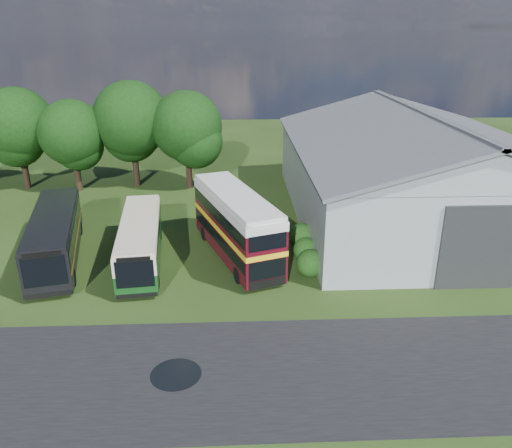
{
  "coord_description": "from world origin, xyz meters",
  "views": [
    {
      "loc": [
        1.16,
        -20.63,
        13.9
      ],
      "look_at": [
        2.43,
        8.0,
        2.54
      ],
      "focal_mm": 35.0,
      "sensor_mm": 36.0,
      "label": 1
    }
  ],
  "objects_px": {
    "bus_dark_single": "(55,236)",
    "bus_green_single": "(140,240)",
    "storage_shed": "(415,163)",
    "bus_maroon_double": "(236,226)"
  },
  "relations": [
    {
      "from": "storage_shed",
      "to": "bus_dark_single",
      "type": "bearing_deg",
      "value": -164.13
    },
    {
      "from": "storage_shed",
      "to": "bus_dark_single",
      "type": "relative_size",
      "value": 2.16
    },
    {
      "from": "storage_shed",
      "to": "bus_maroon_double",
      "type": "distance_m",
      "value": 15.72
    },
    {
      "from": "bus_dark_single",
      "to": "storage_shed",
      "type": "bearing_deg",
      "value": 2.94
    },
    {
      "from": "storage_shed",
      "to": "bus_green_single",
      "type": "bearing_deg",
      "value": -158.56
    },
    {
      "from": "bus_dark_single",
      "to": "bus_green_single",
      "type": "bearing_deg",
      "value": -19.26
    },
    {
      "from": "bus_green_single",
      "to": "bus_dark_single",
      "type": "distance_m",
      "value": 5.46
    },
    {
      "from": "storage_shed",
      "to": "bus_green_single",
      "type": "xyz_separation_m",
      "value": [
        -19.78,
        -7.77,
        -2.67
      ]
    },
    {
      "from": "bus_green_single",
      "to": "bus_dark_single",
      "type": "height_order",
      "value": "bus_dark_single"
    },
    {
      "from": "storage_shed",
      "to": "bus_dark_single",
      "type": "xyz_separation_m",
      "value": [
        -25.21,
        -7.17,
        -2.52
      ]
    }
  ]
}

